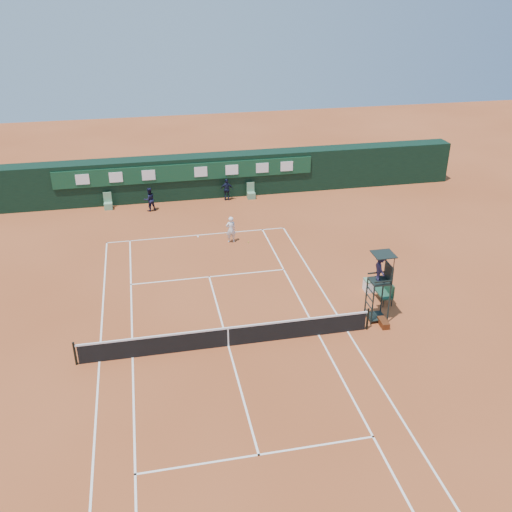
{
  "coord_description": "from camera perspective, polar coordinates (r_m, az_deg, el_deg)",
  "views": [
    {
      "loc": [
        -2.98,
        -20.3,
        14.69
      ],
      "look_at": [
        2.48,
        6.0,
        1.2
      ],
      "focal_mm": 40.0,
      "sensor_mm": 36.0,
      "label": 1
    }
  ],
  "objects": [
    {
      "name": "ground",
      "position": [
        25.23,
        -2.78,
        -8.97
      ],
      "size": [
        90.0,
        90.0,
        0.0
      ],
      "primitive_type": "plane",
      "color": "#A84F27",
      "rests_on": "ground"
    },
    {
      "name": "court_lines",
      "position": [
        25.23,
        -2.78,
        -8.96
      ],
      "size": [
        11.05,
        23.85,
        0.01
      ],
      "color": "silver",
      "rests_on": "ground"
    },
    {
      "name": "tennis_net",
      "position": [
        24.94,
        -2.8,
        -8.02
      ],
      "size": [
        12.9,
        0.1,
        1.1
      ],
      "color": "black",
      "rests_on": "ground"
    },
    {
      "name": "back_wall",
      "position": [
        41.31,
        -7.04,
        7.86
      ],
      "size": [
        40.0,
        1.65,
        3.0
      ],
      "color": "black",
      "rests_on": "ground"
    },
    {
      "name": "linesman_chair_left",
      "position": [
        40.5,
        -14.56,
        5.0
      ],
      "size": [
        0.55,
        0.5,
        1.15
      ],
      "color": "#649971",
      "rests_on": "ground"
    },
    {
      "name": "linesman_chair_right",
      "position": [
        41.11,
        -0.5,
        6.2
      ],
      "size": [
        0.55,
        0.5,
        1.15
      ],
      "color": "#5D8F69",
      "rests_on": "ground"
    },
    {
      "name": "umpire_chair",
      "position": [
        26.34,
        12.32,
        -1.67
      ],
      "size": [
        0.96,
        0.95,
        3.42
      ],
      "color": "black",
      "rests_on": "ground"
    },
    {
      "name": "player_bench",
      "position": [
        28.79,
        12.85,
        -3.38
      ],
      "size": [
        0.55,
        1.2,
        1.1
      ],
      "color": "#1A412D",
      "rests_on": "ground"
    },
    {
      "name": "tennis_bag",
      "position": [
        27.09,
        12.62,
        -6.54
      ],
      "size": [
        0.37,
        0.79,
        0.29
      ],
      "primitive_type": "cube",
      "rotation": [
        0.0,
        0.0,
        -0.04
      ],
      "color": "black",
      "rests_on": "ground"
    },
    {
      "name": "cooler",
      "position": [
        29.66,
        11.31,
        -2.87
      ],
      "size": [
        0.57,
        0.57,
        0.65
      ],
      "color": "white",
      "rests_on": "ground"
    },
    {
      "name": "tennis_ball",
      "position": [
        34.34,
        -0.79,
        1.4
      ],
      "size": [
        0.06,
        0.06,
        0.06
      ],
      "primitive_type": "sphere",
      "color": "yellow",
      "rests_on": "ground"
    },
    {
      "name": "player",
      "position": [
        34.14,
        -2.54,
        2.67
      ],
      "size": [
        0.64,
        0.46,
        1.64
      ],
      "primitive_type": "imported",
      "rotation": [
        0.0,
        0.0,
        3.25
      ],
      "color": "white",
      "rests_on": "ground"
    },
    {
      "name": "ball_kid_left",
      "position": [
        39.41,
        -10.61,
        5.59
      ],
      "size": [
        0.97,
        0.87,
        1.63
      ],
      "primitive_type": "imported",
      "rotation": [
        0.0,
        0.0,
        3.53
      ],
      "color": "black",
      "rests_on": "ground"
    },
    {
      "name": "ball_kid_right",
      "position": [
        40.68,
        -2.93,
        6.65
      ],
      "size": [
        0.97,
        0.49,
        1.58
      ],
      "primitive_type": "imported",
      "rotation": [
        0.0,
        0.0,
        3.02
      ],
      "color": "black",
      "rests_on": "ground"
    }
  ]
}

